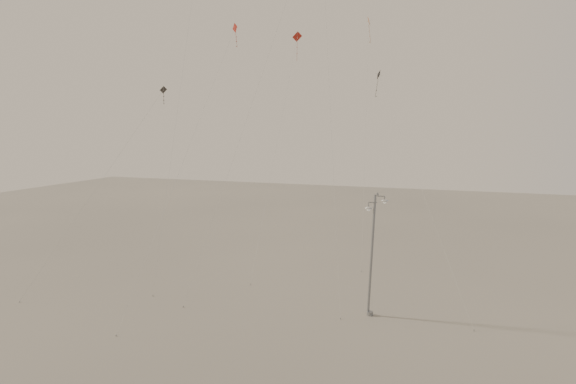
% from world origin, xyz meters
% --- Properties ---
extents(ground, '(160.00, 160.00, 0.00)m').
position_xyz_m(ground, '(0.00, 0.00, 0.00)').
color(ground, gray).
rests_on(ground, ground).
extents(street_lamp, '(1.59, 0.74, 9.04)m').
position_xyz_m(street_lamp, '(5.50, 5.47, 4.82)').
color(street_lamp, gray).
rests_on(street_lamp, ground).
extents(kite_1, '(7.55, 9.69, 30.16)m').
position_xyz_m(kite_1, '(-3.03, 9.03, 21.17)').
color(kite_1, '#2C2825').
rests_on(kite_1, ground).
extents(kite_3, '(2.67, 14.23, 22.52)m').
position_xyz_m(kite_3, '(-8.05, 7.40, 16.80)').
color(kite_3, '#9F2017').
rests_on(kite_3, ground).
extents(kite_4, '(8.32, 9.55, 18.53)m').
position_xyz_m(kite_4, '(6.06, 12.37, 14.33)').
color(kite_4, '#2C2825').
rests_on(kite_4, ground).
extents(kite_5, '(1.73, 11.32, 25.90)m').
position_xyz_m(kite_5, '(1.87, 24.25, 20.61)').
color(kite_5, '#904118').
rests_on(kite_5, ground).
extents(kite_6, '(10.09, 6.29, 16.83)m').
position_xyz_m(kite_6, '(-13.95, 3.46, 11.83)').
color(kite_6, '#2C2825').
rests_on(kite_6, ground).
extents(kite_7, '(1.11, 13.15, 23.78)m').
position_xyz_m(kite_7, '(-5.30, 19.41, 19.44)').
color(kite_7, '#9F2017').
rests_on(kite_7, ground).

